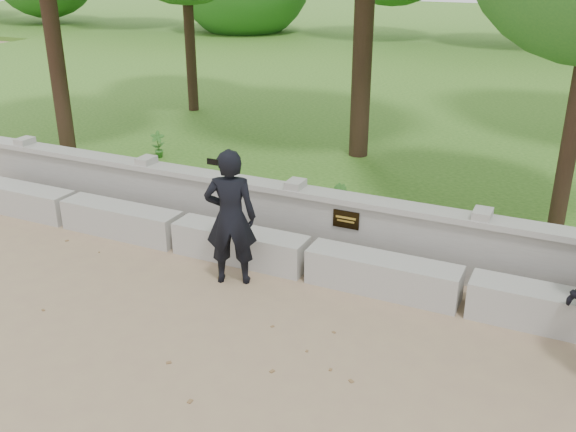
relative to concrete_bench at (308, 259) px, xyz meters
name	(u,v)px	position (x,y,z in m)	size (l,w,h in m)	color
ground	(235,351)	(0.00, -1.90, -0.22)	(80.00, 80.00, 0.00)	#927C59
lawn	(477,92)	(0.00, 12.10, -0.10)	(40.00, 22.00, 0.25)	#2D5916
concrete_bench	(308,259)	(0.00, 0.00, 0.00)	(11.90, 0.45, 0.45)	#A7A59E
parapet_wall	(329,223)	(0.00, 0.70, 0.24)	(12.50, 0.35, 0.90)	#9D9B94
man_main	(231,217)	(-0.80, -0.55, 0.65)	(0.75, 0.70, 1.75)	black
shrub_a	(158,145)	(-4.29, 2.72, 0.28)	(0.27, 0.18, 0.51)	#346F25
shrub_b	(338,202)	(-0.13, 1.40, 0.28)	(0.28, 0.23, 0.51)	#346F25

